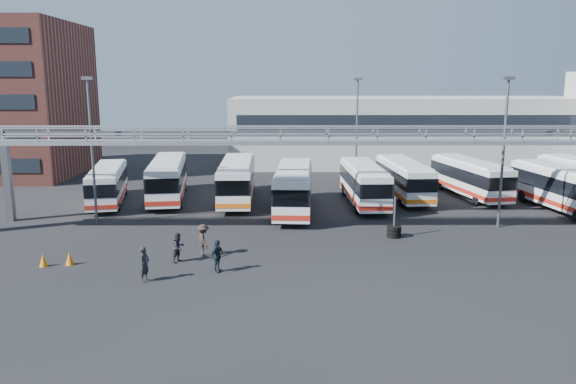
{
  "coord_description": "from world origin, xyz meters",
  "views": [
    {
      "loc": [
        -2.72,
        -30.47,
        9.9
      ],
      "look_at": [
        -2.52,
        6.0,
        2.68
      ],
      "focal_mm": 35.0,
      "sensor_mm": 36.0,
      "label": 1
    }
  ],
  "objects_px": {
    "bus_3": "(237,179)",
    "cone_left": "(43,260)",
    "light_pole_mid": "(504,144)",
    "cone_right": "(70,258)",
    "bus_2": "(168,177)",
    "bus_5": "(364,182)",
    "pedestrian_a": "(144,264)",
    "bus_4": "(294,187)",
    "bus_1": "(108,183)",
    "bus_8": "(564,188)",
    "tire_stack": "(394,230)",
    "pedestrian_d": "(217,256)",
    "bus_6": "(404,178)",
    "pedestrian_c": "(203,240)",
    "bus_7": "(470,177)",
    "pedestrian_b": "(179,247)",
    "light_pole_back": "(357,127)",
    "light_pole_left": "(92,143)"
  },
  "relations": [
    {
      "from": "bus_6",
      "to": "bus_7",
      "type": "xyz_separation_m",
      "value": [
        5.88,
        0.61,
        -0.0
      ]
    },
    {
      "from": "pedestrian_d",
      "to": "tire_stack",
      "type": "bearing_deg",
      "value": -27.84
    },
    {
      "from": "bus_4",
      "to": "pedestrian_a",
      "type": "height_order",
      "value": "bus_4"
    },
    {
      "from": "bus_8",
      "to": "pedestrian_b",
      "type": "relative_size",
      "value": 6.89
    },
    {
      "from": "light_pole_mid",
      "to": "pedestrian_a",
      "type": "bearing_deg",
      "value": -154.1
    },
    {
      "from": "light_pole_left",
      "to": "bus_5",
      "type": "height_order",
      "value": "light_pole_left"
    },
    {
      "from": "cone_right",
      "to": "tire_stack",
      "type": "height_order",
      "value": "tire_stack"
    },
    {
      "from": "bus_3",
      "to": "light_pole_mid",
      "type": "bearing_deg",
      "value": -26.06
    },
    {
      "from": "pedestrian_a",
      "to": "cone_left",
      "type": "height_order",
      "value": "pedestrian_a"
    },
    {
      "from": "bus_6",
      "to": "pedestrian_c",
      "type": "distance_m",
      "value": 22.02
    },
    {
      "from": "bus_5",
      "to": "cone_right",
      "type": "xyz_separation_m",
      "value": [
        -18.25,
        -15.44,
        -1.43
      ]
    },
    {
      "from": "bus_7",
      "to": "cone_right",
      "type": "relative_size",
      "value": 14.58
    },
    {
      "from": "pedestrian_c",
      "to": "bus_6",
      "type": "bearing_deg",
      "value": -62.48
    },
    {
      "from": "cone_left",
      "to": "cone_right",
      "type": "distance_m",
      "value": 1.36
    },
    {
      "from": "bus_4",
      "to": "pedestrian_a",
      "type": "relative_size",
      "value": 6.35
    },
    {
      "from": "bus_2",
      "to": "pedestrian_b",
      "type": "relative_size",
      "value": 6.93
    },
    {
      "from": "light_pole_back",
      "to": "bus_4",
      "type": "distance_m",
      "value": 12.46
    },
    {
      "from": "pedestrian_a",
      "to": "pedestrian_b",
      "type": "xyz_separation_m",
      "value": [
        1.14,
        3.08,
        -0.07
      ]
    },
    {
      "from": "bus_1",
      "to": "tire_stack",
      "type": "distance_m",
      "value": 23.95
    },
    {
      "from": "bus_2",
      "to": "bus_5",
      "type": "xyz_separation_m",
      "value": [
        16.35,
        -1.84,
        -0.11
      ]
    },
    {
      "from": "bus_4",
      "to": "pedestrian_a",
      "type": "bearing_deg",
      "value": -113.66
    },
    {
      "from": "bus_7",
      "to": "cone_right",
      "type": "xyz_separation_m",
      "value": [
        -27.88,
        -18.38,
        -1.4
      ]
    },
    {
      "from": "bus_6",
      "to": "bus_8",
      "type": "distance_m",
      "value": 12.37
    },
    {
      "from": "light_pole_left",
      "to": "bus_2",
      "type": "xyz_separation_m",
      "value": [
        3.36,
        8.31,
        -3.82
      ]
    },
    {
      "from": "light_pole_back",
      "to": "bus_5",
      "type": "distance_m",
      "value": 8.5
    },
    {
      "from": "pedestrian_d",
      "to": "bus_1",
      "type": "bearing_deg",
      "value": 62.63
    },
    {
      "from": "bus_7",
      "to": "cone_right",
      "type": "height_order",
      "value": "bus_7"
    },
    {
      "from": "light_pole_back",
      "to": "cone_right",
      "type": "height_order",
      "value": "light_pole_back"
    },
    {
      "from": "bus_1",
      "to": "bus_7",
      "type": "distance_m",
      "value": 30.69
    },
    {
      "from": "pedestrian_d",
      "to": "cone_left",
      "type": "xyz_separation_m",
      "value": [
        -9.58,
        0.96,
        -0.53
      ]
    },
    {
      "from": "bus_6",
      "to": "pedestrian_b",
      "type": "bearing_deg",
      "value": -136.83
    },
    {
      "from": "bus_7",
      "to": "pedestrian_b",
      "type": "relative_size",
      "value": 6.46
    },
    {
      "from": "bus_2",
      "to": "light_pole_back",
      "type": "bearing_deg",
      "value": 11.66
    },
    {
      "from": "bus_4",
      "to": "cone_left",
      "type": "relative_size",
      "value": 16.52
    },
    {
      "from": "light_pole_left",
      "to": "bus_1",
      "type": "xyz_separation_m",
      "value": [
        -1.25,
        6.83,
        -4.03
      ]
    },
    {
      "from": "pedestrian_d",
      "to": "cone_right",
      "type": "distance_m",
      "value": 8.36
    },
    {
      "from": "cone_right",
      "to": "cone_left",
      "type": "bearing_deg",
      "value": -168.27
    },
    {
      "from": "pedestrian_a",
      "to": "cone_right",
      "type": "xyz_separation_m",
      "value": [
        -4.77,
        2.6,
        -0.54
      ]
    },
    {
      "from": "bus_2",
      "to": "bus_5",
      "type": "bearing_deg",
      "value": -13.63
    },
    {
      "from": "bus_5",
      "to": "pedestrian_c",
      "type": "relative_size",
      "value": 5.75
    },
    {
      "from": "bus_3",
      "to": "pedestrian_a",
      "type": "xyz_separation_m",
      "value": [
        -3.06,
        -19.08,
        -1.0
      ]
    },
    {
      "from": "bus_4",
      "to": "bus_6",
      "type": "distance_m",
      "value": 10.74
    },
    {
      "from": "bus_5",
      "to": "pedestrian_d",
      "type": "distance_m",
      "value": 19.47
    },
    {
      "from": "bus_4",
      "to": "bus_5",
      "type": "distance_m",
      "value": 6.34
    },
    {
      "from": "bus_3",
      "to": "tire_stack",
      "type": "height_order",
      "value": "bus_3"
    },
    {
      "from": "bus_3",
      "to": "cone_left",
      "type": "height_order",
      "value": "bus_3"
    },
    {
      "from": "light_pole_mid",
      "to": "bus_3",
      "type": "bearing_deg",
      "value": 155.54
    },
    {
      "from": "pedestrian_c",
      "to": "pedestrian_a",
      "type": "bearing_deg",
      "value": 130.29
    },
    {
      "from": "bus_1",
      "to": "bus_8",
      "type": "bearing_deg",
      "value": -16.16
    },
    {
      "from": "light_pole_mid",
      "to": "cone_right",
      "type": "xyz_separation_m",
      "value": [
        -26.54,
        -7.97,
        -5.36
      ]
    }
  ]
}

